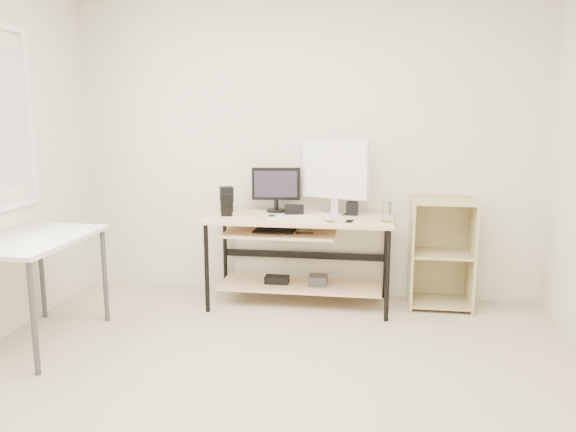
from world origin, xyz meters
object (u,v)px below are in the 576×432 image
(shelf_unit, at_px, (441,252))
(white_imac, at_px, (335,171))
(desk, at_px, (297,241))
(black_monitor, at_px, (276,187))
(audio_controller, at_px, (227,205))
(side_table, at_px, (34,249))

(shelf_unit, height_order, white_imac, white_imac)
(desk, xyz_separation_m, black_monitor, (-0.20, 0.19, 0.43))
(black_monitor, xyz_separation_m, audio_controller, (-0.37, -0.26, -0.13))
(black_monitor, bearing_deg, white_imac, -9.38)
(desk, bearing_deg, black_monitor, 137.20)
(audio_controller, bearing_deg, desk, -7.65)
(shelf_unit, bearing_deg, side_table, -156.67)
(side_table, relative_size, shelf_unit, 1.11)
(black_monitor, relative_size, white_imac, 0.67)
(white_imac, relative_size, audio_controller, 3.46)
(side_table, height_order, shelf_unit, shelf_unit)
(black_monitor, xyz_separation_m, white_imac, (0.50, -0.02, 0.14))
(side_table, relative_size, white_imac, 1.63)
(desk, height_order, shelf_unit, shelf_unit)
(white_imac, bearing_deg, shelf_unit, 19.09)
(desk, xyz_separation_m, side_table, (-1.65, -1.06, 0.13))
(black_monitor, bearing_deg, side_table, -146.36)
(shelf_unit, distance_m, black_monitor, 1.47)
(desk, distance_m, black_monitor, 0.51)
(desk, bearing_deg, side_table, -147.35)
(desk, xyz_separation_m, white_imac, (0.30, 0.17, 0.57))
(shelf_unit, height_order, black_monitor, black_monitor)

